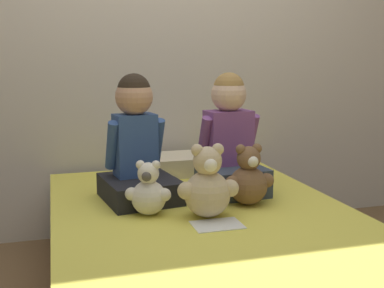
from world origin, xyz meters
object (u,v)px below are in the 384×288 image
(child_on_left, at_px, (137,148))
(pillow_at_headboard, at_px, (167,165))
(teddy_bear_between_children, at_px, (207,186))
(sign_card, at_px, (217,225))
(child_on_right, at_px, (230,141))
(bed, at_px, (204,254))
(teddy_bear_held_by_right_child, at_px, (248,179))
(teddy_bear_held_by_left_child, at_px, (149,192))

(child_on_left, relative_size, pillow_at_headboard, 1.34)
(child_on_left, relative_size, teddy_bear_between_children, 1.89)
(teddy_bear_between_children, height_order, sign_card, teddy_bear_between_children)
(child_on_right, height_order, teddy_bear_between_children, child_on_right)
(teddy_bear_between_children, xyz_separation_m, sign_card, (0.00, -0.12, -0.14))
(bed, relative_size, teddy_bear_between_children, 5.68)
(bed, distance_m, teddy_bear_held_by_right_child, 0.42)
(bed, xyz_separation_m, teddy_bear_held_by_right_child, (0.23, 0.03, 0.34))
(child_on_left, distance_m, teddy_bear_held_by_right_child, 0.57)
(child_on_right, xyz_separation_m, teddy_bear_between_children, (-0.24, -0.37, -0.13))
(child_on_left, bearing_deg, sign_card, -71.02)
(teddy_bear_held_by_left_child, xyz_separation_m, teddy_bear_between_children, (0.25, -0.10, 0.03))
(teddy_bear_held_by_left_child, relative_size, sign_card, 1.19)
(child_on_right, bearing_deg, bed, -134.43)
(bed, distance_m, sign_card, 0.31)
(teddy_bear_held_by_right_child, bearing_deg, pillow_at_headboard, 107.23)
(child_on_right, xyz_separation_m, sign_card, (-0.24, -0.49, -0.27))
(bed, distance_m, child_on_right, 0.61)
(teddy_bear_between_children, bearing_deg, sign_card, -83.01)
(teddy_bear_held_by_left_child, distance_m, pillow_at_headboard, 0.79)
(teddy_bear_held_by_right_child, bearing_deg, teddy_bear_between_children, -154.88)
(child_on_right, bearing_deg, pillow_at_headboard, 111.16)
(bed, relative_size, pillow_at_headboard, 4.02)
(child_on_left, bearing_deg, bed, -55.37)
(sign_card, bearing_deg, teddy_bear_held_by_right_child, 44.88)
(child_on_left, height_order, pillow_at_headboard, child_on_left)
(pillow_at_headboard, relative_size, sign_card, 2.23)
(bed, bearing_deg, teddy_bear_between_children, -97.75)
(pillow_at_headboard, height_order, sign_card, pillow_at_headboard)
(teddy_bear_held_by_left_child, distance_m, sign_card, 0.35)
(child_on_left, xyz_separation_m, teddy_bear_between_children, (0.25, -0.37, -0.12))
(pillow_at_headboard, xyz_separation_m, sign_card, (-0.01, -0.96, -0.05))
(teddy_bear_held_by_right_child, height_order, pillow_at_headboard, teddy_bear_held_by_right_child)
(bed, height_order, child_on_right, child_on_right)
(child_on_left, relative_size, sign_card, 2.98)
(teddy_bear_held_by_left_child, bearing_deg, bed, 19.12)
(teddy_bear_held_by_right_child, bearing_deg, child_on_right, 89.97)
(teddy_bear_held_by_left_child, bearing_deg, child_on_right, 50.19)
(child_on_left, xyz_separation_m, sign_card, (0.26, -0.49, -0.26))
(teddy_bear_between_children, distance_m, sign_card, 0.18)
(teddy_bear_between_children, bearing_deg, teddy_bear_held_by_right_child, 30.41)
(bed, bearing_deg, teddy_bear_held_by_right_child, 6.95)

